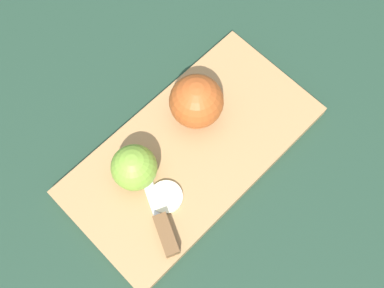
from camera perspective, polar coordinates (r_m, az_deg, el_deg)
name	(u,v)px	position (r m, az deg, el deg)	size (l,w,h in m)	color
ground_plane	(192,153)	(0.71, 0.00, -1.17)	(4.00, 4.00, 0.00)	#1E3828
cutting_board	(192,151)	(0.70, 0.00, -0.89)	(0.43, 0.27, 0.02)	#A37A4C
apple_half_left	(196,102)	(0.67, 0.54, 5.40)	(0.08, 0.08, 0.08)	#AD4C1E
apple_half_right	(134,167)	(0.65, -7.39, -2.98)	(0.07, 0.07, 0.07)	olive
knife	(164,229)	(0.65, -3.56, -10.74)	(0.09, 0.12, 0.02)	silver
apple_slice	(166,197)	(0.66, -3.32, -6.72)	(0.05, 0.05, 0.01)	beige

